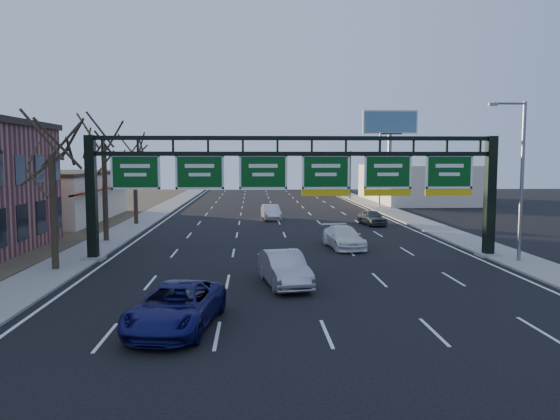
{
  "coord_description": "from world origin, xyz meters",
  "views": [
    {
      "loc": [
        -2.48,
        -23.76,
        5.87
      ],
      "look_at": [
        -1.03,
        4.48,
        3.2
      ],
      "focal_mm": 35.0,
      "sensor_mm": 36.0,
      "label": 1
    }
  ],
  "objects": [
    {
      "name": "ground",
      "position": [
        0.0,
        0.0,
        0.0
      ],
      "size": [
        160.0,
        160.0,
        0.0
      ],
      "primitive_type": "plane",
      "color": "black",
      "rests_on": "ground"
    },
    {
      "name": "car_grey_far",
      "position": [
        8.14,
        23.82,
        0.68
      ],
      "size": [
        2.2,
        4.2,
        1.36
      ],
      "primitive_type": "imported",
      "rotation": [
        0.0,
        0.0,
        0.15
      ],
      "color": "#414547",
      "rests_on": "ground"
    },
    {
      "name": "lane_markings",
      "position": [
        0.0,
        20.0,
        0.01
      ],
      "size": [
        21.6,
        120.0,
        0.01
      ],
      "primitive_type": "cube",
      "color": "white",
      "rests_on": "ground"
    },
    {
      "name": "tree_gantry",
      "position": [
        -12.8,
        5.0,
        7.11
      ],
      "size": [
        3.6,
        3.6,
        8.48
      ],
      "color": "#30231A",
      "rests_on": "sidewalk_left"
    },
    {
      "name": "car_silver_sedan",
      "position": [
        -1.01,
        1.09,
        0.79
      ],
      "size": [
        2.48,
        5.01,
        1.58
      ],
      "primitive_type": "imported",
      "rotation": [
        0.0,
        0.0,
        0.17
      ],
      "color": "#9F9FA3",
      "rests_on": "ground"
    },
    {
      "name": "streetlight_far",
      "position": [
        12.47,
        40.0,
        5.08
      ],
      "size": [
        2.15,
        0.22,
        9.0
      ],
      "color": "slate",
      "rests_on": "sidewalk_right"
    },
    {
      "name": "car_blue_suv",
      "position": [
        -5.13,
        -5.12,
        0.77
      ],
      "size": [
        3.4,
        5.86,
        1.54
      ],
      "primitive_type": "imported",
      "rotation": [
        0.0,
        0.0,
        -0.16
      ],
      "color": "#131355",
      "rests_on": "ground"
    },
    {
      "name": "building_right_distant",
      "position": [
        20.0,
        50.0,
        2.5
      ],
      "size": [
        12.0,
        20.0,
        5.0
      ],
      "primitive_type": "cube",
      "color": "beige",
      "rests_on": "ground"
    },
    {
      "name": "car_silver_distant",
      "position": [
        -0.67,
        28.59,
        0.72
      ],
      "size": [
        1.93,
        4.48,
        1.43
      ],
      "primitive_type": "imported",
      "rotation": [
        0.0,
        0.0,
        0.1
      ],
      "color": "silver",
      "rests_on": "ground"
    },
    {
      "name": "streetlight_near",
      "position": [
        12.47,
        6.0,
        5.08
      ],
      "size": [
        2.15,
        0.22,
        9.0
      ],
      "color": "slate",
      "rests_on": "sidewalk_right"
    },
    {
      "name": "tree_far",
      "position": [
        -12.8,
        25.0,
        7.48
      ],
      "size": [
        3.6,
        3.6,
        8.86
      ],
      "color": "#30231A",
      "rests_on": "sidewalk_left"
    },
    {
      "name": "sidewalk_left",
      "position": [
        -12.8,
        20.0,
        0.06
      ],
      "size": [
        3.0,
        120.0,
        0.12
      ],
      "primitive_type": "cube",
      "color": "gray",
      "rests_on": "ground"
    },
    {
      "name": "tree_mid",
      "position": [
        -12.8,
        15.0,
        7.85
      ],
      "size": [
        3.6,
        3.6,
        9.24
      ],
      "color": "#30231A",
      "rests_on": "sidewalk_left"
    },
    {
      "name": "car_white_wagon",
      "position": [
        3.51,
        11.48,
        0.72
      ],
      "size": [
        2.6,
        5.14,
        1.43
      ],
      "primitive_type": "imported",
      "rotation": [
        0.0,
        0.0,
        0.12
      ],
      "color": "white",
      "rests_on": "ground"
    },
    {
      "name": "sign_gantry",
      "position": [
        0.16,
        8.0,
        4.63
      ],
      "size": [
        24.6,
        1.2,
        7.2
      ],
      "color": "black",
      "rests_on": "ground"
    },
    {
      "name": "billboard_right",
      "position": [
        15.0,
        44.98,
        9.06
      ],
      "size": [
        7.0,
        0.5,
        12.0
      ],
      "color": "slate",
      "rests_on": "ground"
    },
    {
      "name": "traffic_signal_mast",
      "position": [
        5.69,
        55.0,
        5.5
      ],
      "size": [
        10.16,
        0.54,
        7.0
      ],
      "color": "black",
      "rests_on": "ground"
    },
    {
      "name": "cream_strip",
      "position": [
        -21.48,
        29.0,
        2.36
      ],
      "size": [
        10.9,
        18.4,
        4.7
      ],
      "color": "beige",
      "rests_on": "ground"
    },
    {
      "name": "sidewalk_right",
      "position": [
        12.8,
        20.0,
        0.06
      ],
      "size": [
        3.0,
        120.0,
        0.12
      ],
      "primitive_type": "cube",
      "color": "gray",
      "rests_on": "ground"
    }
  ]
}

